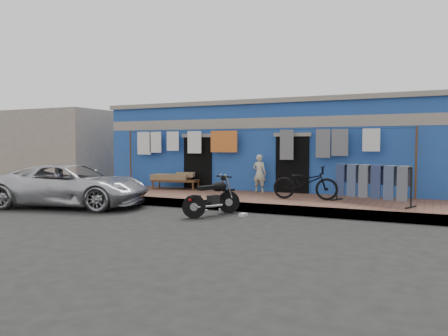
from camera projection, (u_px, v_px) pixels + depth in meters
ground at (190, 218)px, 10.78m from camera, size 80.00×80.00×0.00m
sidewalk at (238, 200)px, 13.48m from camera, size 28.00×3.00×0.25m
curb at (217, 205)px, 12.17m from camera, size 28.00×0.10×0.25m
building at (278, 148)px, 17.01m from camera, size 12.20×5.20×3.36m
neighbor_left at (66, 147)px, 21.67m from camera, size 6.00×5.00×3.40m
clothesline at (238, 145)px, 14.75m from camera, size 10.06×0.06×2.10m
car at (71, 185)px, 12.79m from camera, size 4.98×3.16×1.30m
seated_person at (259, 173)px, 14.42m from camera, size 0.47×0.32×1.26m
bicycle at (305, 179)px, 12.48m from camera, size 1.88×0.82×1.18m
motorcycle at (212, 196)px, 11.18m from camera, size 1.54×1.89×1.00m
charpoy at (176, 181)px, 15.49m from camera, size 1.98×1.42×0.57m
jeans_rack at (372, 184)px, 11.56m from camera, size 2.54×2.00×1.07m
litter_a at (223, 211)px, 11.72m from camera, size 0.26×0.24×0.09m
litter_b at (205, 211)px, 11.71m from camera, size 0.14×0.17×0.07m
litter_c at (243, 215)px, 11.07m from camera, size 0.18×0.21×0.08m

